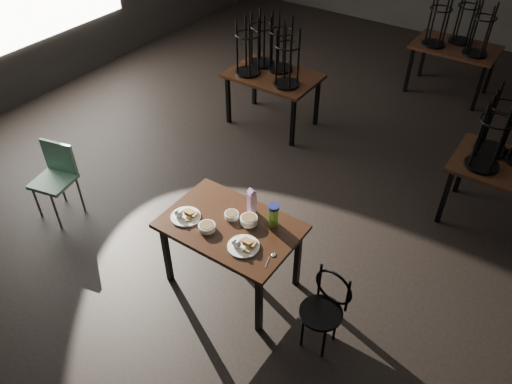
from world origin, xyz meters
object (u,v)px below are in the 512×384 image
Objects in this scene: school_chair at (56,174)px; bentwood_chair at (326,305)px; water_bottle at (274,215)px; juice_carton at (252,201)px; main_table at (231,231)px.

bentwood_chair is at bearing -10.61° from school_chair.
water_bottle reaches higher than bentwood_chair.
bentwood_chair is (0.71, -0.30, -0.41)m from water_bottle.
water_bottle is (0.25, -0.03, -0.01)m from juice_carton.
juice_carton is at bearing 77.73° from main_table.
water_bottle is 0.28× the size of bentwood_chair.
water_bottle is at bearing -3.19° from school_chair.
main_table is 4.67× the size of juice_carton.
school_chair is (-2.48, -0.43, -0.35)m from water_bottle.
bentwood_chair is at bearing -22.69° from water_bottle.
school_chair reaches higher than bentwood_chair.
bentwood_chair is at bearing -18.95° from juice_carton.
bentwood_chair is 0.90× the size of school_chair.
main_table is at bearing -178.26° from bentwood_chair.
juice_carton reaches higher than water_bottle.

